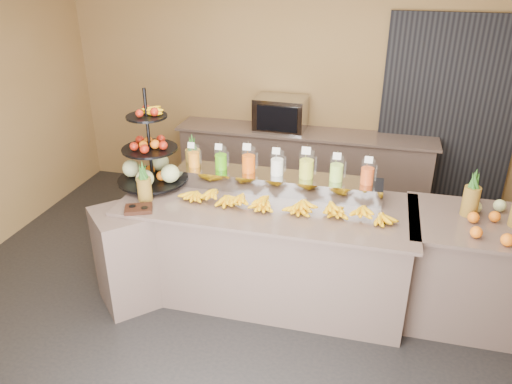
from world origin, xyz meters
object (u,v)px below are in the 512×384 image
at_px(right_fruit_pile, 492,217).
at_px(banana_heap, 284,201).
at_px(pitcher_tray, 277,182).
at_px(oven_warmer, 281,114).
at_px(fruit_stand, 155,162).
at_px(condiment_caddy, 139,209).

bearing_deg(right_fruit_pile, banana_heap, -175.86).
xyz_separation_m(pitcher_tray, oven_warmer, (-0.31, 1.67, 0.12)).
bearing_deg(pitcher_tray, fruit_stand, -171.59).
xyz_separation_m(banana_heap, fruit_stand, (-1.22, 0.19, 0.16)).
xyz_separation_m(pitcher_tray, banana_heap, (0.13, -0.35, -0.00)).
xyz_separation_m(right_fruit_pile, oven_warmer, (-2.07, 1.91, 0.12)).
xyz_separation_m(fruit_stand, oven_warmer, (0.78, 1.83, -0.03)).
bearing_deg(condiment_caddy, banana_heap, 15.56).
distance_m(pitcher_tray, banana_heap, 0.38).
bearing_deg(oven_warmer, pitcher_tray, -77.77).
bearing_deg(banana_heap, right_fruit_pile, 4.14).
bearing_deg(fruit_stand, condiment_caddy, -67.61).
bearing_deg(banana_heap, fruit_stand, 171.05).
bearing_deg(right_fruit_pile, pitcher_tray, 172.37).
height_order(banana_heap, right_fruit_pile, right_fruit_pile).
distance_m(pitcher_tray, fruit_stand, 1.11).
bearing_deg(right_fruit_pile, oven_warmer, 137.40).
bearing_deg(condiment_caddy, oven_warmer, 73.15).
bearing_deg(fruit_stand, right_fruit_pile, 13.70).
bearing_deg(condiment_caddy, fruit_stand, 97.19).
distance_m(fruit_stand, right_fruit_pile, 2.85).
relative_size(banana_heap, oven_warmer, 3.05).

